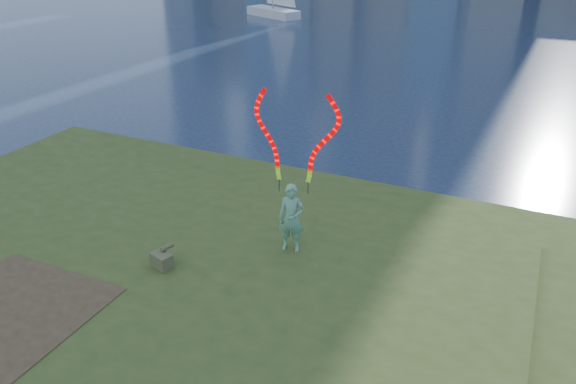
% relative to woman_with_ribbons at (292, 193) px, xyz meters
% --- Properties ---
extents(ground, '(320.00, 320.00, 0.00)m').
position_rel_woman_with_ribbons_xyz_m(ground, '(-1.80, -1.15, -2.21)').
color(ground, '#1B2944').
rests_on(ground, ground).
extents(grassy_knoll, '(20.00, 18.00, 0.80)m').
position_rel_woman_with_ribbons_xyz_m(grassy_knoll, '(-1.80, -3.45, -1.88)').
color(grassy_knoll, '#3A4B1A').
rests_on(grassy_knoll, ground).
extents(dirt_patch, '(3.20, 3.00, 0.02)m').
position_rel_woman_with_ribbons_xyz_m(dirt_patch, '(-4.00, -4.35, -1.40)').
color(dirt_patch, '#47331E').
rests_on(dirt_patch, grassy_knoll).
extents(woman_with_ribbons, '(2.00, 0.59, 3.99)m').
position_rel_woman_with_ribbons_xyz_m(woman_with_ribbons, '(0.00, 0.00, 0.00)').
color(woman_with_ribbons, '#156E39').
rests_on(woman_with_ribbons, grassy_knoll).
extents(canvas_bag, '(0.52, 0.59, 0.43)m').
position_rel_woman_with_ribbons_xyz_m(canvas_bag, '(-2.23, -1.85, -1.24)').
color(canvas_bag, '#4F522F').
rests_on(canvas_bag, grassy_knoll).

